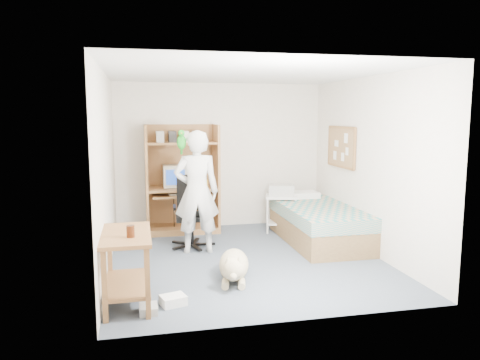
% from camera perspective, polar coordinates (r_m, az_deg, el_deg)
% --- Properties ---
extents(floor, '(4.00, 4.00, 0.00)m').
position_cam_1_polar(floor, '(6.51, 0.71, -9.58)').
color(floor, '#434C5C').
rests_on(floor, ground).
extents(wall_back, '(3.60, 0.02, 2.50)m').
position_cam_1_polar(wall_back, '(8.20, -2.43, 2.98)').
color(wall_back, white).
rests_on(wall_back, floor).
extents(wall_right, '(0.02, 4.00, 2.50)m').
position_cam_1_polar(wall_right, '(6.88, 15.50, 1.73)').
color(wall_right, white).
rests_on(wall_right, floor).
extents(wall_left, '(0.02, 4.00, 2.50)m').
position_cam_1_polar(wall_left, '(6.10, -15.98, 0.95)').
color(wall_left, white).
rests_on(wall_left, floor).
extents(ceiling, '(3.60, 4.00, 0.02)m').
position_cam_1_polar(ceiling, '(6.23, 0.75, 12.91)').
color(ceiling, white).
rests_on(ceiling, wall_back).
extents(computer_hutch, '(1.20, 0.63, 1.80)m').
position_cam_1_polar(computer_hutch, '(7.90, -7.09, -0.40)').
color(computer_hutch, olive).
rests_on(computer_hutch, floor).
extents(bed, '(1.02, 2.02, 0.66)m').
position_cam_1_polar(bed, '(7.38, 9.54, -5.25)').
color(bed, brown).
rests_on(bed, floor).
extents(side_desk, '(0.50, 1.00, 0.75)m').
position_cam_1_polar(side_desk, '(5.07, -13.63, -9.13)').
color(side_desk, brown).
rests_on(side_desk, floor).
extents(corkboard, '(0.04, 0.94, 0.66)m').
position_cam_1_polar(corkboard, '(7.65, 12.24, 3.95)').
color(corkboard, '#946842').
rests_on(corkboard, wall_right).
extents(office_chair, '(0.59, 0.59, 1.05)m').
position_cam_1_polar(office_chair, '(7.05, -5.94, -5.08)').
color(office_chair, black).
rests_on(office_chair, floor).
extents(person, '(0.66, 0.46, 1.75)m').
position_cam_1_polar(person, '(6.66, -5.31, -1.46)').
color(person, silver).
rests_on(person, floor).
extents(parrot, '(0.13, 0.23, 0.35)m').
position_cam_1_polar(parrot, '(6.57, -7.15, 4.76)').
color(parrot, '#127F1B').
rests_on(parrot, person).
extents(dog, '(0.51, 1.10, 0.41)m').
position_cam_1_polar(dog, '(5.68, -0.76, -10.34)').
color(dog, tan).
rests_on(dog, floor).
extents(printer_cart, '(0.62, 0.54, 0.62)m').
position_cam_1_polar(printer_cart, '(7.90, 5.05, -3.36)').
color(printer_cart, silver).
rests_on(printer_cart, floor).
extents(printer, '(0.49, 0.42, 0.18)m').
position_cam_1_polar(printer, '(7.85, 5.08, -1.21)').
color(printer, '#A7A7A2').
rests_on(printer, printer_cart).
extents(crt_monitor, '(0.38, 0.41, 0.36)m').
position_cam_1_polar(crt_monitor, '(7.88, -7.98, 0.51)').
color(crt_monitor, beige).
rests_on(crt_monitor, computer_hutch).
extents(keyboard, '(0.46, 0.19, 0.03)m').
position_cam_1_polar(keyboard, '(7.77, -7.01, -1.67)').
color(keyboard, beige).
rests_on(keyboard, computer_hutch).
extents(pencil_cup, '(0.08, 0.08, 0.12)m').
position_cam_1_polar(pencil_cup, '(7.86, -4.21, -0.41)').
color(pencil_cup, gold).
rests_on(pencil_cup, computer_hutch).
extents(drink_glass, '(0.08, 0.08, 0.12)m').
position_cam_1_polar(drink_glass, '(4.81, -13.21, -6.12)').
color(drink_glass, '#3D1A09').
rests_on(drink_glass, side_desk).
extents(floor_box_a, '(0.30, 0.26, 0.10)m').
position_cam_1_polar(floor_box_a, '(5.07, -8.15, -14.31)').
color(floor_box_a, white).
rests_on(floor_box_a, floor).
extents(floor_box_b, '(0.18, 0.22, 0.08)m').
position_cam_1_polar(floor_box_b, '(4.92, -11.10, -15.19)').
color(floor_box_b, '#BBBBB6').
rests_on(floor_box_b, floor).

